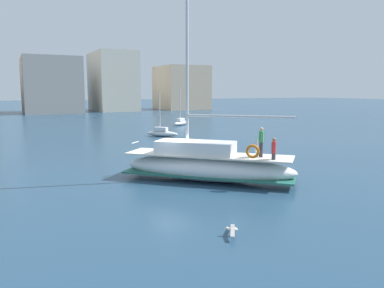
% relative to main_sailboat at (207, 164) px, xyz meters
% --- Properties ---
extents(ground_plane, '(400.00, 400.00, 0.00)m').
position_rel_main_sailboat_xyz_m(ground_plane, '(-1.31, 1.36, -0.91)').
color(ground_plane, navy).
extents(main_sailboat, '(8.56, 8.41, 13.66)m').
position_rel_main_sailboat_xyz_m(main_sailboat, '(0.00, 0.00, 0.00)').
color(main_sailboat, silver).
rests_on(main_sailboat, ground).
extents(moored_sloop_near, '(3.58, 3.07, 5.46)m').
position_rel_main_sailboat_xyz_m(moored_sloop_near, '(13.00, 32.14, -0.47)').
color(moored_sloop_near, white).
rests_on(moored_sloop_near, ground).
extents(moored_catamaran, '(3.14, 3.47, 4.73)m').
position_rel_main_sailboat_xyz_m(moored_catamaran, '(5.42, 20.43, -0.49)').
color(moored_catamaran, silver).
rests_on(moored_catamaran, ground).
extents(seagull, '(0.74, 1.07, 0.17)m').
position_rel_main_sailboat_xyz_m(seagull, '(-3.07, -7.60, -0.67)').
color(seagull, silver).
rests_on(seagull, ground).
extents(waterfront_buildings, '(84.18, 20.15, 24.22)m').
position_rel_main_sailboat_xyz_m(waterfront_buildings, '(-7.05, 77.88, 7.78)').
color(waterfront_buildings, beige).
rests_on(waterfront_buildings, ground).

